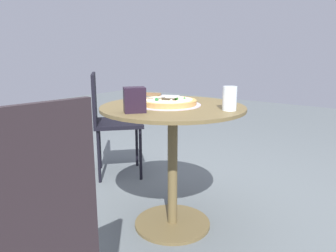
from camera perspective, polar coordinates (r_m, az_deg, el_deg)
ground_plane at (r=2.07m, az=0.77°, el=-16.82°), size 10.00×10.00×0.00m
patio_table at (r=1.86m, az=0.82°, el=-2.64°), size 0.81×0.81×0.73m
pizza_on_tray at (r=1.84m, az=-0.01°, el=4.18°), size 0.37×0.37×0.05m
pizza_server at (r=1.84m, az=-1.43°, el=5.41°), size 0.21×0.12×0.02m
drinking_cup at (r=1.70m, az=10.73°, el=4.77°), size 0.07×0.07×0.12m
napkin_dispenser at (r=1.63m, az=-5.87°, el=4.57°), size 0.13×0.13×0.13m
patio_chair_near at (r=2.71m, az=-10.30°, el=1.70°), size 0.55×0.55×0.85m
patio_chair_far at (r=1.07m, az=-25.36°, el=-17.24°), size 0.46×0.46×0.91m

